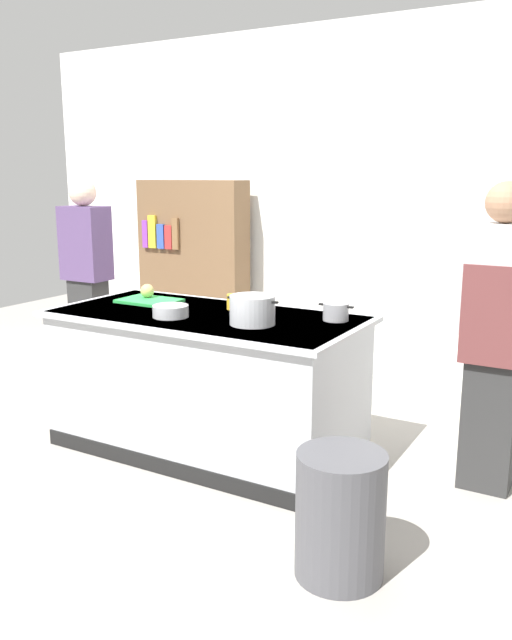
# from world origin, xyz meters

# --- Properties ---
(ground_plane) EXTENTS (10.00, 10.00, 0.00)m
(ground_plane) POSITION_xyz_m (0.00, 0.00, 0.00)
(ground_plane) COLOR #9E9991
(back_wall) EXTENTS (6.40, 0.12, 3.00)m
(back_wall) POSITION_xyz_m (0.00, 2.10, 1.50)
(back_wall) COLOR white
(back_wall) RESTS_ON ground_plane
(counter_island) EXTENTS (1.98, 0.98, 0.90)m
(counter_island) POSITION_xyz_m (0.00, -0.00, 0.47)
(counter_island) COLOR #B7BABF
(counter_island) RESTS_ON ground_plane
(cutting_board) EXTENTS (0.40, 0.28, 0.02)m
(cutting_board) POSITION_xyz_m (-0.55, 0.13, 0.91)
(cutting_board) COLOR green
(cutting_board) RESTS_ON counter_island
(onion) EXTENTS (0.09, 0.09, 0.09)m
(onion) POSITION_xyz_m (-0.60, 0.17, 0.97)
(onion) COLOR tan
(onion) RESTS_ON cutting_board
(stock_pot) EXTENTS (0.33, 0.27, 0.17)m
(stock_pot) POSITION_xyz_m (0.40, -0.10, 0.98)
(stock_pot) COLOR #B7BABF
(stock_pot) RESTS_ON counter_island
(sauce_pan) EXTENTS (0.22, 0.15, 0.10)m
(sauce_pan) POSITION_xyz_m (0.78, 0.23, 0.95)
(sauce_pan) COLOR #99999E
(sauce_pan) RESTS_ON counter_island
(mixing_bowl) EXTENTS (0.22, 0.22, 0.07)m
(mixing_bowl) POSITION_xyz_m (-0.14, -0.18, 0.94)
(mixing_bowl) COLOR #B7BABF
(mixing_bowl) RESTS_ON counter_island
(juice_cup) EXTENTS (0.07, 0.07, 0.10)m
(juice_cup) POSITION_xyz_m (0.07, 0.20, 0.95)
(juice_cup) COLOR yellow
(juice_cup) RESTS_ON counter_island
(trash_bin) EXTENTS (0.40, 0.40, 0.58)m
(trash_bin) POSITION_xyz_m (1.28, -0.85, 0.29)
(trash_bin) COLOR #4C4C51
(trash_bin) RESTS_ON ground_plane
(person_chef) EXTENTS (0.38, 0.25, 1.72)m
(person_chef) POSITION_xyz_m (1.68, 0.34, 0.91)
(person_chef) COLOR #2F2F2F
(person_chef) RESTS_ON ground_plane
(person_guest) EXTENTS (0.38, 0.24, 1.72)m
(person_guest) POSITION_xyz_m (-1.62, 0.65, 0.91)
(person_guest) COLOR #303030
(person_guest) RESTS_ON ground_plane
(bookshelf) EXTENTS (1.10, 0.31, 1.70)m
(bookshelf) POSITION_xyz_m (-1.36, 1.80, 0.85)
(bookshelf) COLOR brown
(bookshelf) RESTS_ON ground_plane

